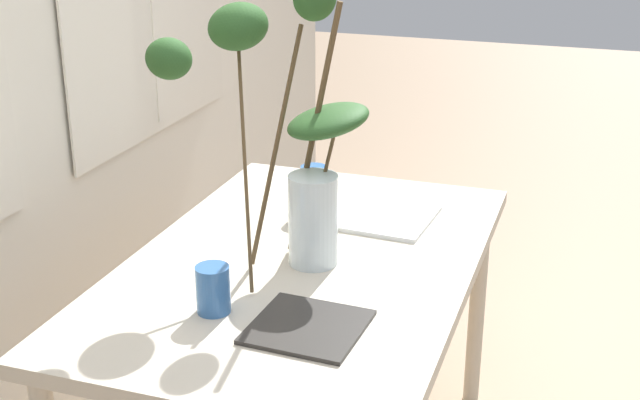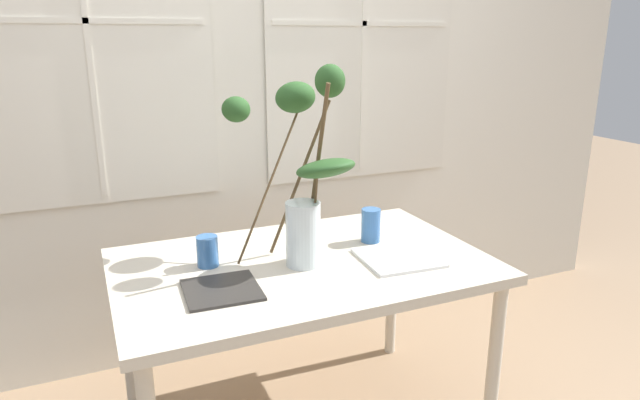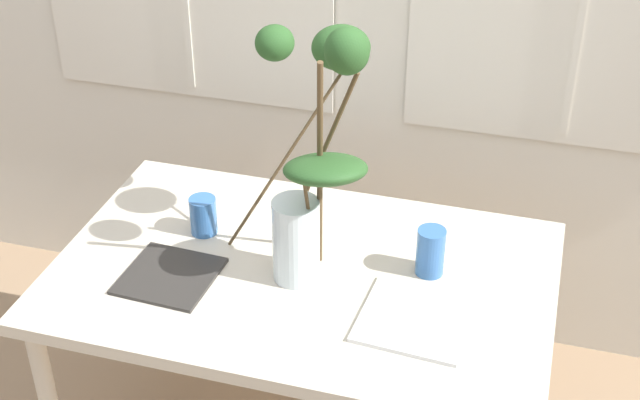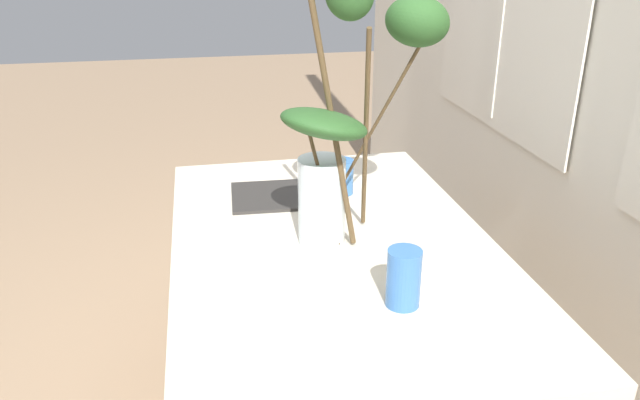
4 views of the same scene
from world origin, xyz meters
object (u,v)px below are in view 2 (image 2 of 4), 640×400
Objects in this scene: drinking_glass_blue_right at (371,225)px; plate_square_left at (222,290)px; vase_with_branches at (303,165)px; plate_square_right at (398,258)px; dining_table at (302,279)px; drinking_glass_blue_left at (207,251)px.

plate_square_left is at bearing -161.93° from drinking_glass_blue_right.
vase_with_branches is 2.67× the size of plate_square_right.
drinking_glass_blue_right reaches higher than plate_square_right.
dining_table is 0.37m from drinking_glass_blue_left.
vase_with_branches reaches higher than dining_table.
drinking_glass_blue_right is at bearing -0.99° from drinking_glass_blue_left.
drinking_glass_blue_left is at bearing 88.19° from plate_square_left.
plate_square_left is at bearing -154.14° from vase_with_branches.
plate_square_left is at bearing -91.81° from drinking_glass_blue_left.
drinking_glass_blue_left reaches higher than plate_square_left.
drinking_glass_blue_left is at bearing 161.48° from plate_square_right.
plate_square_left is 0.88× the size of plate_square_right.
vase_with_branches is 3.02× the size of plate_square_left.
drinking_glass_blue_right is 0.22m from plate_square_right.
dining_table is at bearing -16.56° from drinking_glass_blue_left.
plate_square_right reaches higher than plate_square_left.
drinking_glass_blue_right is (0.67, -0.01, 0.01)m from drinking_glass_blue_left.
dining_table is 0.37m from plate_square_right.
drinking_glass_blue_left is at bearing 163.44° from dining_table.
drinking_glass_blue_left is at bearing 170.96° from vase_with_branches.
plate_square_left is (-0.34, -0.13, 0.08)m from dining_table.
plate_square_right is (0.34, -0.13, 0.08)m from dining_table.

